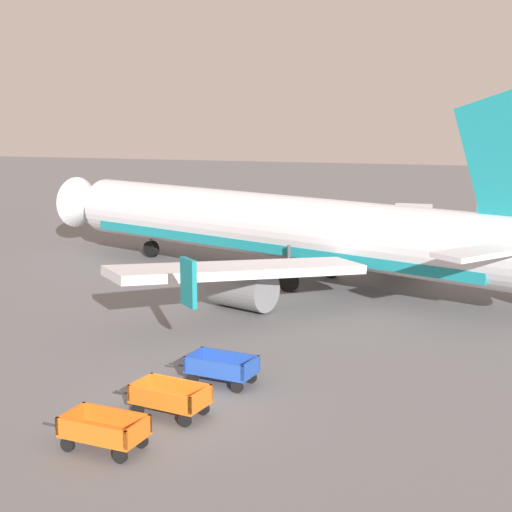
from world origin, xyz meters
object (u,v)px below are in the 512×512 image
object	(u,v)px
baggage_cart_nearest	(104,431)
baggage_cart_third_in_row	(221,368)
baggage_cart_second_in_row	(170,398)
airplane	(290,229)

from	to	relation	value
baggage_cart_nearest	baggage_cart_third_in_row	distance (m)	6.51
baggage_cart_nearest	baggage_cart_second_in_row	bearing A→B (deg)	71.88
airplane	baggage_cart_second_in_row	distance (m)	20.82
baggage_cart_nearest	baggage_cart_second_in_row	size ratio (longest dim) A/B	1.00
airplane	baggage_cart_second_in_row	xyz separation A→B (m)	(0.45, -20.67, -2.45)
baggage_cart_third_in_row	baggage_cart_nearest	bearing A→B (deg)	-105.55
airplane	baggage_cart_nearest	bearing A→B (deg)	-91.27
baggage_cart_nearest	baggage_cart_second_in_row	distance (m)	3.13
airplane	baggage_cart_second_in_row	bearing A→B (deg)	-88.76
baggage_cart_second_in_row	baggage_cart_third_in_row	world-z (taller)	same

